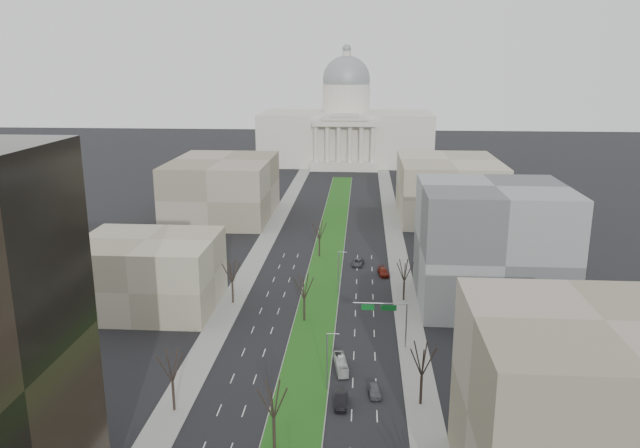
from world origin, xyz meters
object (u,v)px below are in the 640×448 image
at_px(car_grey_near, 374,390).
at_px(box_van, 341,364).
at_px(car_black, 341,400).
at_px(car_red, 383,272).
at_px(car_grey_far, 358,262).

height_order(car_grey_near, box_van, box_van).
distance_m(car_black, box_van, 10.50).
bearing_deg(car_grey_near, car_black, -151.76).
bearing_deg(car_red, car_black, -105.81).
bearing_deg(car_grey_near, car_grey_far, 86.98).
bearing_deg(car_red, car_grey_near, -101.18).
xyz_separation_m(car_grey_near, box_van, (-5.18, 7.26, 0.21)).
bearing_deg(car_black, car_grey_near, 33.84).
xyz_separation_m(car_grey_near, car_black, (-4.76, -3.23, 0.07)).
xyz_separation_m(car_grey_far, box_van, (-2.12, -52.46, 0.26)).
relative_size(car_black, car_grey_far, 0.98).
height_order(car_grey_far, box_van, box_van).
height_order(car_black, box_van, box_van).
distance_m(car_grey_near, car_grey_far, 59.80).
xyz_separation_m(car_red, box_van, (-7.96, -45.69, 0.20)).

